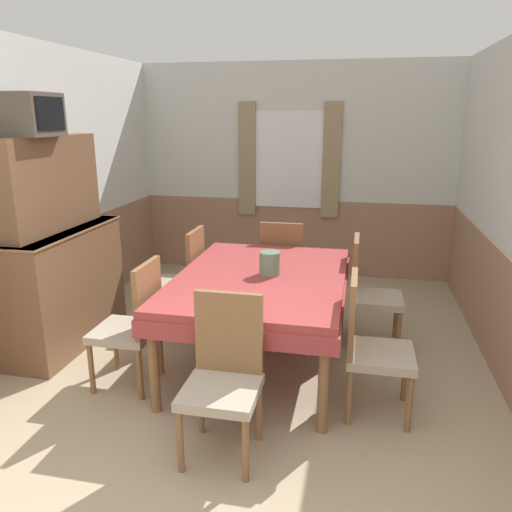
% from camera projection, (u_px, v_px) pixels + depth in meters
% --- Properties ---
extents(wall_back, '(4.25, 0.10, 2.60)m').
position_uv_depth(wall_back, '(294.00, 171.00, 6.19)').
color(wall_back, silver).
rests_on(wall_back, ground_plane).
extents(wall_left, '(0.05, 4.94, 2.60)m').
position_uv_depth(wall_left, '(42.00, 195.00, 4.41)').
color(wall_left, silver).
rests_on(wall_left, ground_plane).
extents(dining_table, '(1.33, 1.89, 0.76)m').
position_uv_depth(dining_table, '(261.00, 286.00, 3.97)').
color(dining_table, '#9E3838').
rests_on(dining_table, ground_plane).
extents(chair_head_window, '(0.44, 0.44, 0.97)m').
position_uv_depth(chair_head_window, '(283.00, 265.00, 5.08)').
color(chair_head_window, brown).
rests_on(chair_head_window, ground_plane).
extents(chair_left_far, '(0.44, 0.44, 0.97)m').
position_uv_depth(chair_left_far, '(184.00, 277.00, 4.69)').
color(chair_left_far, brown).
rests_on(chair_left_far, ground_plane).
extents(chair_right_far, '(0.44, 0.44, 0.97)m').
position_uv_depth(chair_right_far, '(369.00, 290.00, 4.36)').
color(chair_right_far, brown).
rests_on(chair_right_far, ground_plane).
extents(chair_left_near, '(0.44, 0.44, 0.97)m').
position_uv_depth(chair_left_near, '(134.00, 322.00, 3.67)').
color(chair_left_near, brown).
rests_on(chair_left_near, ground_plane).
extents(chair_right_near, '(0.44, 0.44, 0.97)m').
position_uv_depth(chair_right_near, '(370.00, 343.00, 3.34)').
color(chair_right_near, brown).
rests_on(chair_right_near, ground_plane).
extents(chair_head_near, '(0.44, 0.44, 0.97)m').
position_uv_depth(chair_head_near, '(224.00, 373.00, 2.95)').
color(chair_head_near, brown).
rests_on(chair_head_near, ground_plane).
extents(sideboard, '(0.46, 1.34, 1.82)m').
position_uv_depth(sideboard, '(61.00, 260.00, 4.32)').
color(sideboard, brown).
rests_on(sideboard, ground_plane).
extents(tv, '(0.29, 0.43, 0.33)m').
position_uv_depth(tv, '(34.00, 115.00, 3.83)').
color(tv, '#51473D').
rests_on(tv, sideboard).
extents(vase, '(0.16, 0.16, 0.19)m').
position_uv_depth(vase, '(270.00, 263.00, 3.92)').
color(vase, slate).
rests_on(vase, dining_table).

